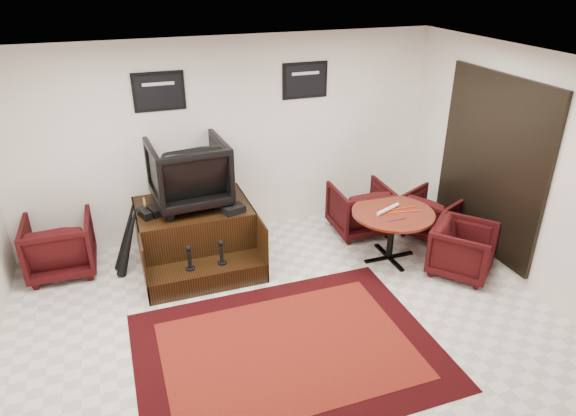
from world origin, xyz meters
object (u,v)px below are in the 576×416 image
object	(u,v)px
armchair_side	(59,243)
meeting_table	(393,218)
table_chair_back	(360,206)
table_chair_window	(433,213)
shine_chair	(188,170)
table_chair_corner	(463,247)
shine_podium	(196,236)

from	to	relation	value
armchair_side	meeting_table	size ratio (longest dim) A/B	0.78
meeting_table	table_chair_back	xyz separation A→B (m)	(-0.04, 0.84, -0.21)
table_chair_window	shine_chair	bearing A→B (deg)	53.21
table_chair_corner	armchair_side	bearing A→B (deg)	118.96
shine_podium	meeting_table	world-z (taller)	shine_podium
table_chair_back	table_chair_corner	bearing A→B (deg)	118.79
armchair_side	table_chair_corner	xyz separation A→B (m)	(4.83, -1.75, -0.04)
meeting_table	table_chair_back	bearing A→B (deg)	92.57
shine_podium	table_chair_corner	size ratio (longest dim) A/B	2.03
table_chair_back	table_chair_window	distance (m)	1.05
table_chair_window	table_chair_corner	bearing A→B (deg)	142.07
shine_chair	table_chair_window	size ratio (longest dim) A/B	1.31
table_chair_back	table_chair_corner	size ratio (longest dim) A/B	1.08
armchair_side	table_chair_corner	bearing A→B (deg)	161.09
table_chair_back	table_chair_window	bearing A→B (deg)	154.95
armchair_side	shine_podium	bearing A→B (deg)	171.58
table_chair_window	shine_podium	bearing A→B (deg)	55.70
shine_chair	table_chair_corner	distance (m)	3.64
shine_podium	table_chair_back	bearing A→B (deg)	-0.41
shine_chair	table_chair_window	bearing A→B (deg)	165.26
table_chair_window	table_chair_corner	xyz separation A→B (m)	(-0.21, -0.97, 0.01)
meeting_table	armchair_side	bearing A→B (deg)	164.60
armchair_side	table_chair_corner	distance (m)	5.14
armchair_side	table_chair_window	bearing A→B (deg)	172.21
meeting_table	table_chair_window	bearing A→B (deg)	21.89
table_chair_window	table_chair_corner	size ratio (longest dim) A/B	0.98
meeting_table	table_chair_back	size ratio (longest dim) A/B	1.33
shine_podium	shine_chair	size ratio (longest dim) A/B	1.58
shine_chair	table_chair_corner	world-z (taller)	shine_chair
table_chair_back	shine_podium	bearing A→B (deg)	1.83
shine_podium	shine_chair	distance (m)	0.91
armchair_side	table_chair_back	world-z (taller)	armchair_side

